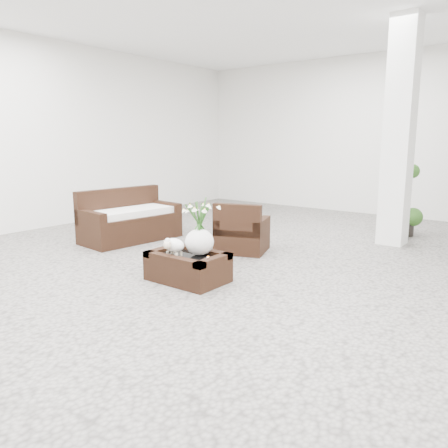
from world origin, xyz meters
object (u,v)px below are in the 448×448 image
Objects in this scene: loveseat at (130,215)px; topiary at (404,187)px; armchair at (242,227)px; coffee_table at (188,268)px.

loveseat is 4.72m from topiary.
loveseat is at bearing -3.96° from armchair.
loveseat is at bearing 154.89° from coffee_table.
topiary is at bearing -139.95° from armchair.
loveseat reaches higher than armchair.
armchair reaches higher than coffee_table.
armchair is at bearing -120.45° from topiary.
topiary is (1.25, 4.22, 0.70)m from coffee_table.
topiary is (3.46, 3.18, 0.43)m from loveseat.
topiary is at bearing -41.54° from loveseat.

